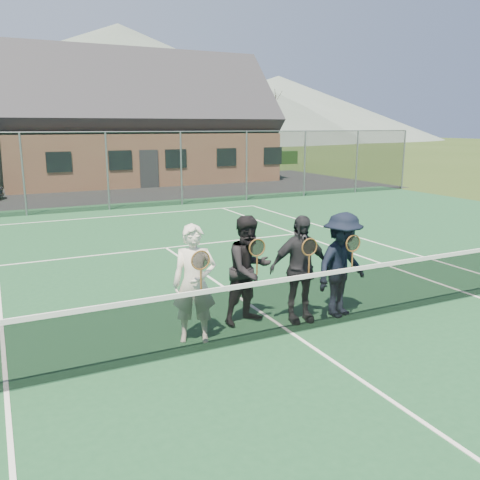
{
  "coord_description": "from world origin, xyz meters",
  "views": [
    {
      "loc": [
        -4.02,
        -6.36,
        3.22
      ],
      "look_at": [
        -0.18,
        1.5,
        1.25
      ],
      "focal_mm": 38.0,
      "sensor_mm": 36.0,
      "label": 1
    }
  ],
  "objects_px": {
    "clubhouse": "(136,113)",
    "player_c": "(300,269)",
    "player_d": "(342,265)",
    "tennis_net": "(293,302)",
    "player_b": "(249,270)",
    "player_a": "(194,284)"
  },
  "relations": [
    {
      "from": "player_b",
      "to": "player_c",
      "type": "bearing_deg",
      "value": -22.9
    },
    {
      "from": "player_d",
      "to": "player_c",
      "type": "bearing_deg",
      "value": 172.48
    },
    {
      "from": "clubhouse",
      "to": "player_c",
      "type": "distance_m",
      "value": 24.03
    },
    {
      "from": "clubhouse",
      "to": "player_c",
      "type": "height_order",
      "value": "clubhouse"
    },
    {
      "from": "player_b",
      "to": "player_a",
      "type": "bearing_deg",
      "value": -163.34
    },
    {
      "from": "player_d",
      "to": "player_a",
      "type": "bearing_deg",
      "value": 177.78
    },
    {
      "from": "player_d",
      "to": "player_b",
      "type": "bearing_deg",
      "value": 164.56
    },
    {
      "from": "tennis_net",
      "to": "player_a",
      "type": "distance_m",
      "value": 1.57
    },
    {
      "from": "player_a",
      "to": "player_b",
      "type": "xyz_separation_m",
      "value": [
        1.08,
        0.32,
        -0.0
      ]
    },
    {
      "from": "player_a",
      "to": "player_c",
      "type": "bearing_deg",
      "value": 0.02
    },
    {
      "from": "player_c",
      "to": "player_d",
      "type": "xyz_separation_m",
      "value": [
        0.78,
        -0.1,
        -0.0
      ]
    },
    {
      "from": "player_a",
      "to": "player_b",
      "type": "distance_m",
      "value": 1.13
    },
    {
      "from": "clubhouse",
      "to": "player_a",
      "type": "height_order",
      "value": "clubhouse"
    },
    {
      "from": "clubhouse",
      "to": "player_d",
      "type": "bearing_deg",
      "value": -96.82
    },
    {
      "from": "clubhouse",
      "to": "player_c",
      "type": "bearing_deg",
      "value": -98.7
    },
    {
      "from": "clubhouse",
      "to": "player_c",
      "type": "xyz_separation_m",
      "value": [
        -3.61,
        -23.56,
        -3.07
      ]
    },
    {
      "from": "clubhouse",
      "to": "player_c",
      "type": "relative_size",
      "value": 8.67
    },
    {
      "from": "tennis_net",
      "to": "player_b",
      "type": "xyz_separation_m",
      "value": [
        -0.37,
        0.76,
        0.38
      ]
    },
    {
      "from": "clubhouse",
      "to": "player_d",
      "type": "relative_size",
      "value": 8.67
    },
    {
      "from": "clubhouse",
      "to": "player_b",
      "type": "relative_size",
      "value": 8.67
    },
    {
      "from": "player_b",
      "to": "player_d",
      "type": "xyz_separation_m",
      "value": [
        1.55,
        -0.43,
        -0.0
      ]
    },
    {
      "from": "player_a",
      "to": "player_d",
      "type": "relative_size",
      "value": 1.0
    }
  ]
}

